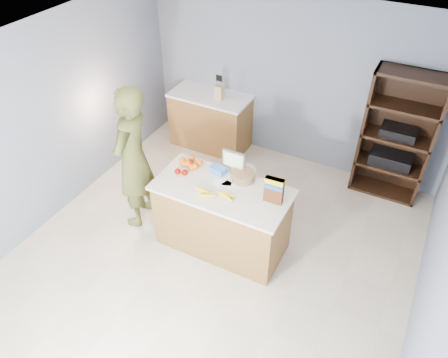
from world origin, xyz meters
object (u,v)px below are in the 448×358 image
at_px(shelving_unit, 397,138).
at_px(person, 133,159).
at_px(counter_peninsula, 222,220).
at_px(cereal_box, 274,188).
at_px(tv, 234,161).

relative_size(shelving_unit, person, 0.95).
bearing_deg(shelving_unit, counter_peninsula, -127.11).
distance_m(counter_peninsula, shelving_unit, 2.61).
relative_size(counter_peninsula, shelving_unit, 0.87).
relative_size(person, cereal_box, 6.09).
bearing_deg(counter_peninsula, person, -177.79).
distance_m(shelving_unit, person, 3.45).
height_order(person, cereal_box, person).
bearing_deg(tv, counter_peninsula, -86.09).
bearing_deg(counter_peninsula, tv, 93.91).
bearing_deg(shelving_unit, tv, -132.59).
bearing_deg(cereal_box, tv, 155.90).
relative_size(shelving_unit, cereal_box, 5.81).
relative_size(counter_peninsula, person, 0.83).
bearing_deg(person, counter_peninsula, 81.43).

